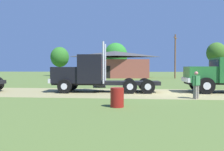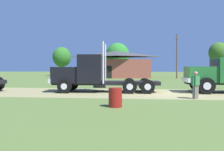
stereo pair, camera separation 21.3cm
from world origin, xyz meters
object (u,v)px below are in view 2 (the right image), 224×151
Objects in this scene: visitor_walking_mid at (196,84)px; shed_building at (116,65)px; truck_foreground_white at (90,75)px; steel_barrel at (115,97)px; utility_pole_near at (177,55)px.

shed_building reaches higher than visitor_walking_mid.
shed_building is (-0.43, 26.17, 1.15)m from truck_foreground_white.
steel_barrel is 31.97m from utility_pole_near.
truck_foreground_white reaches higher than visitor_walking_mid.
visitor_walking_mid is at bearing 37.10° from steel_barrel.
utility_pole_near is at bearing 66.56° from truck_foreground_white.
truck_foreground_white is 7.16m from steel_barrel.
steel_barrel is at bearing -68.61° from truck_foreground_white.
shed_building is at bearing 90.94° from truck_foreground_white.
truck_foreground_white is at bearing -89.06° from shed_building.
truck_foreground_white is at bearing 111.39° from steel_barrel.
truck_foreground_white is 26.19m from shed_building.
utility_pole_near is (3.46, 27.43, 3.25)m from visitor_walking_mid.
utility_pole_near reaches higher than truck_foreground_white.
shed_building is 1.73× the size of utility_pole_near.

